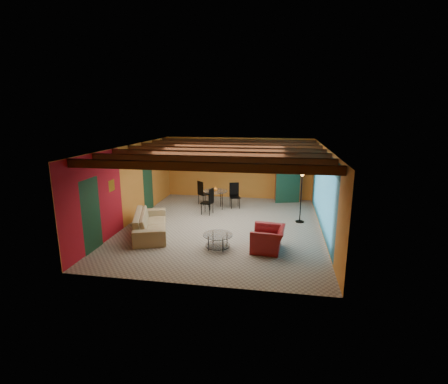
% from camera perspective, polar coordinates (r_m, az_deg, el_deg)
% --- Properties ---
extents(room, '(6.52, 8.01, 2.71)m').
position_cam_1_polar(room, '(10.90, -0.08, 6.09)').
color(room, gray).
rests_on(room, ground).
extents(sofa, '(1.72, 2.62, 0.71)m').
position_cam_1_polar(sofa, '(10.80, -12.53, -5.25)').
color(sofa, '#968460').
rests_on(sofa, ground).
extents(armchair, '(0.96, 1.08, 0.66)m').
position_cam_1_polar(armchair, '(9.44, 7.60, -7.99)').
color(armchair, maroon).
rests_on(armchair, ground).
extents(coffee_table, '(0.93, 0.93, 0.43)m').
position_cam_1_polar(coffee_table, '(9.49, -1.07, -8.50)').
color(coffee_table, silver).
rests_on(coffee_table, ground).
extents(dining_table, '(2.47, 2.47, 1.02)m').
position_cam_1_polar(dining_table, '(13.23, -1.50, -0.74)').
color(dining_table, white).
rests_on(dining_table, ground).
extents(armoire, '(1.11, 0.77, 1.77)m').
position_cam_1_polar(armoire, '(14.53, 10.96, 1.84)').
color(armoire, brown).
rests_on(armoire, ground).
extents(floor_lamp, '(0.50, 0.50, 1.85)m').
position_cam_1_polar(floor_lamp, '(11.80, 13.13, -0.79)').
color(floor_lamp, black).
rests_on(floor_lamp, ground).
extents(ceiling_fan, '(1.50, 1.50, 0.44)m').
position_cam_1_polar(ceiling_fan, '(10.79, -0.18, 6.01)').
color(ceiling_fan, '#472614').
rests_on(ceiling_fan, ceiling).
extents(painting, '(1.05, 0.03, 0.65)m').
position_cam_1_polar(painting, '(14.91, -0.96, 5.36)').
color(painting, black).
rests_on(painting, wall_back).
extents(potted_plant, '(0.47, 0.41, 0.51)m').
position_cam_1_polar(potted_plant, '(14.35, 11.17, 6.31)').
color(potted_plant, '#26661E').
rests_on(potted_plant, armoire).
extents(vase, '(0.21, 0.21, 0.18)m').
position_cam_1_polar(vase, '(13.09, -1.51, 1.81)').
color(vase, orange).
rests_on(vase, dining_table).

